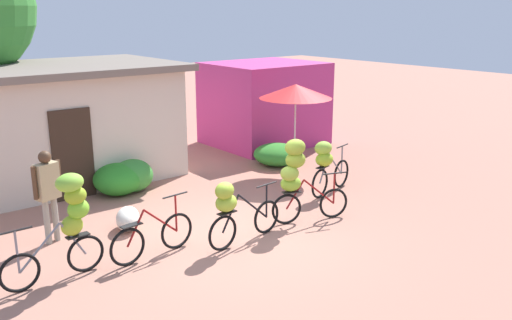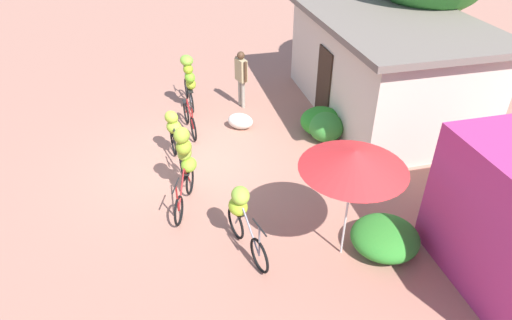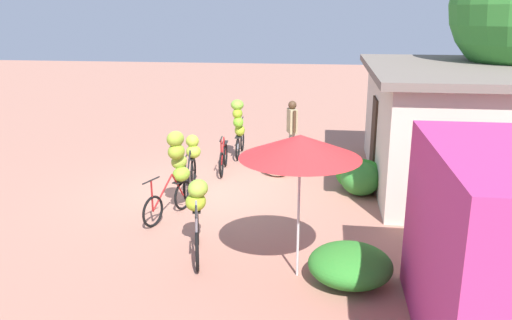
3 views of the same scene
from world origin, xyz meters
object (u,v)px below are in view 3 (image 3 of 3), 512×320
bicycle_center_loaded (192,158)px  produce_sack (275,167)px  bicycle_near_pile (223,158)px  bicycle_by_shop (176,166)px  building_low (449,125)px  market_umbrella (300,147)px  bicycle_leftmost (239,123)px  bicycle_rightmost (197,209)px  person_vendor (292,125)px

bicycle_center_loaded → produce_sack: (-1.13, 1.83, -0.50)m
bicycle_near_pile → bicycle_by_shop: bicycle_by_shop is taller
building_low → market_umbrella: 6.13m
building_low → bicycle_near_pile: building_low is taller
market_umbrella → bicycle_by_shop: 3.65m
bicycle_leftmost → bicycle_rightmost: bicycle_leftmost is taller
produce_sack → person_vendor: 1.58m
building_low → market_umbrella: size_ratio=2.79×
produce_sack → bicycle_by_shop: bearing=-32.7°
building_low → bicycle_by_shop: size_ratio=3.73×
bicycle_by_shop → produce_sack: bearing=147.3°
building_low → bicycle_leftmost: building_low is taller
market_umbrella → bicycle_rightmost: market_umbrella is taller
market_umbrella → produce_sack: (-5.05, -0.84, -1.87)m
bicycle_center_loaded → bicycle_leftmost: bearing=165.8°
bicycle_rightmost → bicycle_center_loaded: bearing=-164.1°
building_low → produce_sack: (0.09, -4.11, -1.19)m
market_umbrella → produce_sack: bearing=-170.5°
building_low → bicycle_near_pile: size_ratio=3.91×
bicycle_leftmost → bicycle_center_loaded: 2.72m
market_umbrella → bicycle_near_pile: market_umbrella is taller
bicycle_by_shop → bicycle_near_pile: bearing=172.3°
bicycle_leftmost → bicycle_near_pile: bearing=-7.9°
bicycle_leftmost → produce_sack: bicycle_leftmost is taller
bicycle_leftmost → bicycle_rightmost: (5.89, 0.27, -0.24)m
produce_sack → person_vendor: size_ratio=0.41×
market_umbrella → bicycle_near_pile: (-5.24, -2.19, -1.73)m
bicycle_leftmost → bicycle_center_loaded: bicycle_leftmost is taller
bicycle_near_pile → bicycle_center_loaded: bearing=-20.1°
building_low → market_umbrella: (5.14, -3.26, 0.68)m
bicycle_near_pile → person_vendor: (-1.12, 1.67, 0.68)m
market_umbrella → produce_sack: size_ratio=3.24×
building_low → produce_sack: building_low is taller
bicycle_by_shop → bicycle_rightmost: bicycle_by_shop is taller
bicycle_leftmost → produce_sack: size_ratio=2.38×
building_low → produce_sack: bearing=-88.7°
market_umbrella → bicycle_leftmost: 6.93m
bicycle_by_shop → building_low: bearing=115.6°
building_low → bicycle_center_loaded: bearing=-78.4°
market_umbrella → produce_sack: market_umbrella is taller
produce_sack → building_low: bearing=91.3°
person_vendor → bicycle_leftmost: bearing=-97.1°
bicycle_leftmost → bicycle_rightmost: bearing=2.6°
bicycle_by_shop → person_vendor: bearing=152.8°
bicycle_center_loaded → person_vendor: 3.27m
bicycle_leftmost → bicycle_center_loaded: bearing=-14.2°
building_low → bicycle_rightmost: bearing=-48.2°
market_umbrella → bicycle_leftmost: bearing=-162.9°
bicycle_near_pile → person_vendor: person_vendor is taller
bicycle_leftmost → bicycle_by_shop: (4.21, -0.58, 0.01)m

